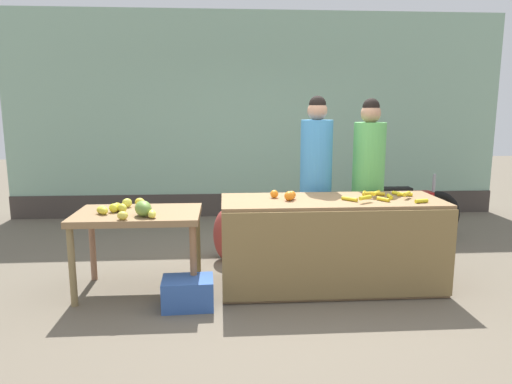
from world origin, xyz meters
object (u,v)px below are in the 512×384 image
(vendor_woman_green_shirt, at_px, (368,183))
(vendor_woman_blue_shirt, at_px, (316,182))
(parked_motorcycle, at_px, (400,210))
(produce_sack, at_px, (227,235))
(produce_crate, at_px, (188,293))

(vendor_woman_green_shirt, bearing_deg, vendor_woman_blue_shirt, 176.79)
(parked_motorcycle, bearing_deg, vendor_woman_green_shirt, -128.95)
(vendor_woman_green_shirt, height_order, produce_sack, vendor_woman_green_shirt)
(vendor_woman_blue_shirt, relative_size, vendor_woman_green_shirt, 1.01)
(vendor_woman_green_shirt, bearing_deg, produce_crate, -151.61)
(vendor_woman_blue_shirt, distance_m, produce_sack, 1.18)
(vendor_woman_blue_shirt, distance_m, produce_crate, 1.86)
(vendor_woman_green_shirt, relative_size, produce_crate, 4.13)
(vendor_woman_blue_shirt, distance_m, vendor_woman_green_shirt, 0.57)
(vendor_woman_blue_shirt, bearing_deg, parked_motorcycle, 34.03)
(vendor_woman_blue_shirt, distance_m, parked_motorcycle, 1.65)
(vendor_woman_green_shirt, bearing_deg, parked_motorcycle, 51.05)
(produce_crate, bearing_deg, produce_sack, 74.69)
(produce_sack, bearing_deg, produce_crate, -105.31)
(vendor_woman_green_shirt, height_order, produce_crate, vendor_woman_green_shirt)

